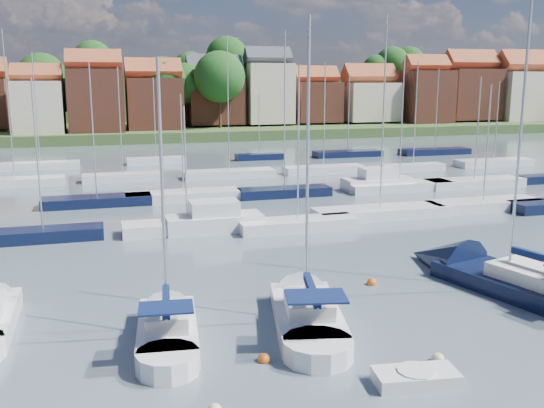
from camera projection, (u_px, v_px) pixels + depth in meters
name	position (u px, v px, depth m)	size (l,w,h in m)	color
ground	(229.00, 183.00, 64.51)	(260.00, 260.00, 0.00)	#3E4F55
sailboat_left	(167.00, 324.00, 26.54)	(3.40, 9.47, 12.71)	silver
sailboat_centre	(304.00, 308.00, 28.48)	(5.03, 11.15, 14.71)	silver
sailboat_navy	(487.00, 276.00, 33.12)	(7.25, 14.33, 19.08)	black
tender	(416.00, 378.00, 22.02)	(3.20, 1.79, 0.66)	silver
buoy_c	(264.00, 362.00, 23.82)	(0.48, 0.48, 0.48)	#D85914
buoy_d	(438.00, 362.00, 23.82)	(0.52, 0.52, 0.52)	beige
buoy_e	(372.00, 285.00, 32.73)	(0.52, 0.52, 0.52)	#D85914
buoy_g	(510.00, 298.00, 30.73)	(0.49, 0.49, 0.49)	#D85914
marina_field	(258.00, 186.00, 60.36)	(79.62, 41.41, 15.93)	silver
far_shore_town	(161.00, 104.00, 151.45)	(212.46, 90.00, 22.27)	#354F27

